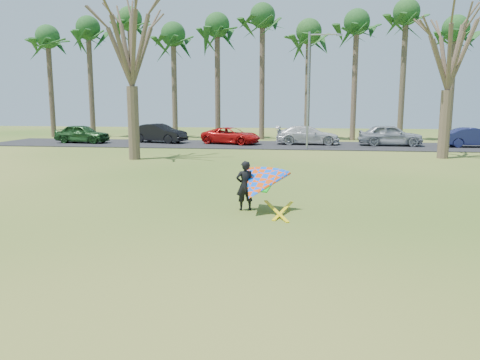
# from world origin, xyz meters

# --- Properties ---
(ground) EXTENTS (100.00, 100.00, 0.00)m
(ground) POSITION_xyz_m (0.00, 0.00, 0.00)
(ground) COLOR #205212
(ground) RESTS_ON ground
(parking_strip) EXTENTS (46.00, 7.00, 0.06)m
(parking_strip) POSITION_xyz_m (0.00, 25.00, 0.03)
(parking_strip) COLOR black
(parking_strip) RESTS_ON ground
(palm_0) EXTENTS (4.84, 4.84, 10.84)m
(palm_0) POSITION_xyz_m (-22.00, 31.00, 9.17)
(palm_0) COLOR #4E3C2F
(palm_0) RESTS_ON ground
(palm_1) EXTENTS (4.84, 4.84, 11.54)m
(palm_1) POSITION_xyz_m (-18.00, 31.00, 9.85)
(palm_1) COLOR #453729
(palm_1) RESTS_ON ground
(palm_2) EXTENTS (4.84, 4.84, 12.24)m
(palm_2) POSITION_xyz_m (-14.00, 31.00, 10.52)
(palm_2) COLOR #47382B
(palm_2) RESTS_ON ground
(palm_3) EXTENTS (4.84, 4.84, 10.84)m
(palm_3) POSITION_xyz_m (-10.00, 31.00, 9.17)
(palm_3) COLOR #4D3D2E
(palm_3) RESTS_ON ground
(palm_4) EXTENTS (4.84, 4.84, 11.54)m
(palm_4) POSITION_xyz_m (-6.00, 31.00, 9.85)
(palm_4) COLOR #453529
(palm_4) RESTS_ON ground
(palm_5) EXTENTS (4.84, 4.84, 12.24)m
(palm_5) POSITION_xyz_m (-2.00, 31.00, 10.52)
(palm_5) COLOR #4E3C2E
(palm_5) RESTS_ON ground
(palm_6) EXTENTS (4.84, 4.84, 10.84)m
(palm_6) POSITION_xyz_m (2.00, 31.00, 9.17)
(palm_6) COLOR brown
(palm_6) RESTS_ON ground
(palm_7) EXTENTS (4.84, 4.84, 11.54)m
(palm_7) POSITION_xyz_m (6.00, 31.00, 9.85)
(palm_7) COLOR brown
(palm_7) RESTS_ON ground
(palm_8) EXTENTS (4.84, 4.84, 12.24)m
(palm_8) POSITION_xyz_m (10.00, 31.00, 10.52)
(palm_8) COLOR #4C3F2D
(palm_8) RESTS_ON ground
(palm_9) EXTENTS (4.84, 4.84, 10.84)m
(palm_9) POSITION_xyz_m (14.00, 31.00, 9.17)
(palm_9) COLOR #4B3C2D
(palm_9) RESTS_ON ground
(bare_tree_left) EXTENTS (6.60, 6.60, 9.70)m
(bare_tree_left) POSITION_xyz_m (-8.00, 15.00, 6.92)
(bare_tree_left) COLOR #453529
(bare_tree_left) RESTS_ON ground
(bare_tree_right) EXTENTS (6.27, 6.27, 9.21)m
(bare_tree_right) POSITION_xyz_m (10.00, 18.00, 6.57)
(bare_tree_right) COLOR brown
(bare_tree_right) RESTS_ON ground
(streetlight) EXTENTS (2.28, 0.18, 8.00)m
(streetlight) POSITION_xyz_m (2.16, 22.00, 4.46)
(streetlight) COLOR gray
(streetlight) RESTS_ON ground
(car_0) EXTENTS (4.45, 2.10, 1.47)m
(car_0) POSITION_xyz_m (-15.91, 24.54, 0.80)
(car_0) COLOR #1B441B
(car_0) RESTS_ON parking_strip
(car_1) EXTENTS (4.84, 2.74, 1.51)m
(car_1) POSITION_xyz_m (-9.86, 25.62, 0.82)
(car_1) COLOR black
(car_1) RESTS_ON parking_strip
(car_2) EXTENTS (5.06, 3.43, 1.29)m
(car_2) POSITION_xyz_m (-3.88, 25.22, 0.70)
(car_2) COLOR red
(car_2) RESTS_ON parking_strip
(car_3) EXTENTS (4.96, 2.08, 1.43)m
(car_3) POSITION_xyz_m (2.07, 25.62, 0.78)
(car_3) COLOR silver
(car_3) RESTS_ON parking_strip
(car_4) EXTENTS (4.73, 1.98, 1.60)m
(car_4) POSITION_xyz_m (8.22, 25.36, 0.86)
(car_4) COLOR #8E939A
(car_4) RESTS_ON parking_strip
(car_5) EXTENTS (4.31, 1.60, 1.41)m
(car_5) POSITION_xyz_m (14.06, 24.95, 0.76)
(car_5) COLOR #181C48
(car_5) RESTS_ON parking_strip
(kite_flyer) EXTENTS (2.13, 2.39, 2.02)m
(kite_flyer) POSITION_xyz_m (0.44, 2.73, 0.84)
(kite_flyer) COLOR black
(kite_flyer) RESTS_ON ground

